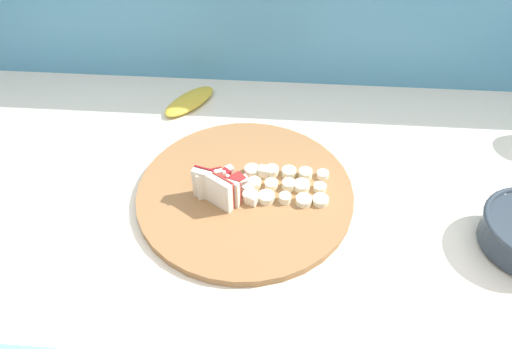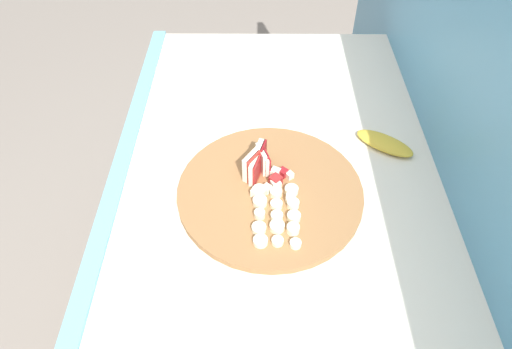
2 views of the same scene
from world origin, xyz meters
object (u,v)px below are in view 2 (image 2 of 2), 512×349
apple_wedge_fan (258,163)px  apple_dice_pile (276,183)px  cutting_board (270,191)px  banana_slice_rows (276,213)px  banana_peel (385,143)px

apple_wedge_fan → apple_dice_pile: size_ratio=0.92×
cutting_board → apple_wedge_fan: size_ratio=4.56×
apple_wedge_fan → apple_dice_pile: 0.06m
banana_slice_rows → banana_peel: 0.34m
apple_dice_pile → banana_peel: (-0.14, 0.26, -0.02)m
apple_wedge_fan → cutting_board: bearing=27.3°
apple_wedge_fan → banana_peel: size_ratio=0.61×
apple_wedge_fan → banana_peel: apple_wedge_fan is taller
apple_wedge_fan → banana_peel: bearing=108.6°
cutting_board → banana_slice_rows: size_ratio=2.50×
apple_dice_pile → banana_slice_rows: size_ratio=0.60×
cutting_board → apple_dice_pile: bearing=125.4°
cutting_board → banana_slice_rows: bearing=8.1°
apple_dice_pile → banana_slice_rows: apple_dice_pile is taller
cutting_board → apple_wedge_fan: 0.07m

